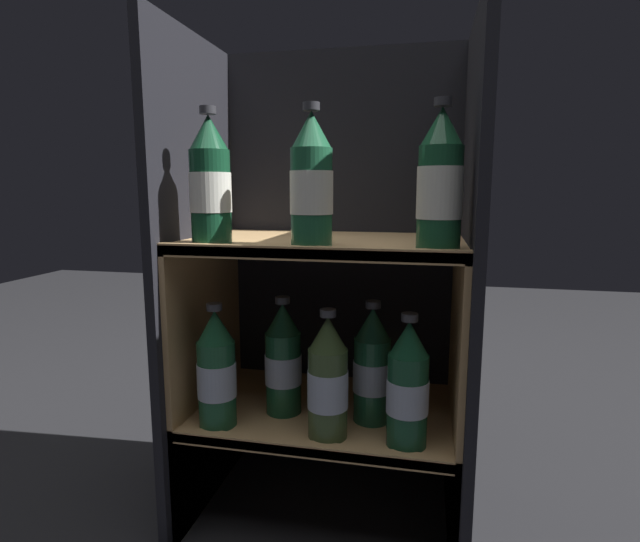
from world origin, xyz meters
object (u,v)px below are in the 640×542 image
bottle_lower_back_1 (372,368)px  bottle_upper_front_0 (210,184)px  bottle_upper_front_1 (310,183)px  bottle_lower_back_0 (283,361)px  bottle_upper_front_2 (440,183)px  bottle_lower_front_0 (217,371)px  bottle_lower_front_2 (408,387)px  bottle_lower_front_1 (328,381)px

bottle_lower_back_1 → bottle_upper_front_0: bearing=-164.1°
bottle_upper_front_1 → bottle_lower_back_0: size_ratio=1.00×
bottle_lower_back_1 → bottle_upper_front_2: bearing=-35.8°
bottle_lower_front_0 → bottle_lower_front_2: size_ratio=1.00×
bottle_lower_front_0 → bottle_lower_front_1: 0.23m
bottle_upper_front_1 → bottle_lower_back_1: 0.40m
bottle_lower_front_2 → bottle_lower_back_1: bearing=131.2°
bottle_upper_front_0 → bottle_lower_back_0: bearing=37.3°
bottle_lower_back_0 → bottle_lower_back_1: size_ratio=1.00×
bottle_upper_front_0 → bottle_upper_front_1: bearing=0.0°
bottle_lower_back_1 → bottle_lower_back_0: bearing=-180.0°
bottle_upper_front_1 → bottle_lower_front_0: (-0.20, 0.00, -0.37)m
bottle_lower_front_1 → bottle_lower_back_1: same height
bottle_lower_front_0 → bottle_lower_back_1: 0.32m
bottle_upper_front_1 → bottle_upper_front_2: (0.23, 0.00, -0.00)m
bottle_upper_front_2 → bottle_upper_front_1: bearing=180.0°
bottle_upper_front_0 → bottle_lower_front_1: bottle_upper_front_0 is taller
bottle_upper_front_0 → bottle_lower_front_1: bearing=0.0°
bottle_lower_front_0 → bottle_lower_back_0: (0.11, 0.09, 0.00)m
bottle_lower_front_2 → bottle_lower_front_0: bearing=-180.0°
bottle_upper_front_0 → bottle_upper_front_1: (0.19, 0.00, -0.00)m
bottle_lower_back_0 → bottle_upper_front_0: bearing=-142.7°
bottle_upper_front_0 → bottle_upper_front_1: same height
bottle_upper_front_1 → bottle_lower_front_1: size_ratio=1.00×
bottle_upper_front_0 → bottle_upper_front_2: bearing=0.0°
bottle_upper_front_2 → bottle_lower_front_0: bearing=180.0°
bottle_lower_back_0 → bottle_lower_front_1: bearing=-37.1°
bottle_lower_front_1 → bottle_upper_front_2: bearing=-0.0°
bottle_lower_front_0 → bottle_lower_back_1: bearing=15.9°
bottle_upper_front_2 → bottle_lower_back_1: bottle_upper_front_2 is taller
bottle_lower_front_2 → bottle_lower_back_0: size_ratio=1.00×
bottle_lower_back_0 → bottle_lower_back_1: same height
bottle_lower_front_0 → bottle_lower_back_0: 0.14m
bottle_lower_front_1 → bottle_lower_front_2: same height
bottle_lower_front_1 → bottle_upper_front_1: bearing=-180.0°
bottle_upper_front_0 → bottle_upper_front_2: (0.42, 0.00, -0.00)m
bottle_lower_front_2 → bottle_lower_back_1: size_ratio=1.00×
bottle_lower_back_0 → bottle_lower_back_1: (0.19, 0.00, -0.00)m
bottle_lower_front_0 → bottle_lower_front_1: bearing=0.0°
bottle_upper_front_0 → bottle_lower_front_1: size_ratio=1.00×
bottle_upper_front_0 → bottle_lower_front_0: bearing=180.0°
bottle_upper_front_2 → bottle_lower_front_0: bottle_upper_front_2 is taller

